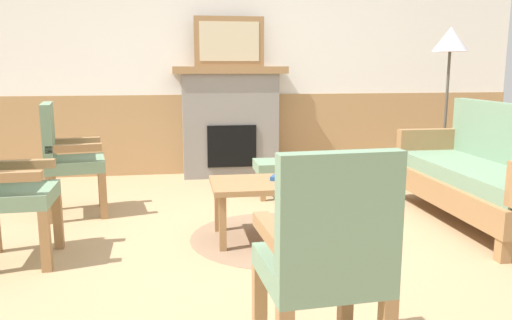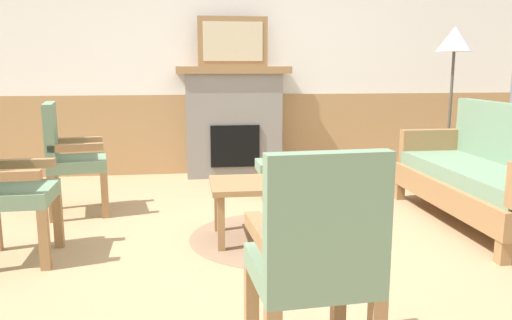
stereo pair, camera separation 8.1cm
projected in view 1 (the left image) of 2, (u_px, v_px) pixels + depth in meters
ground_plane at (263, 241)px, 3.81m from camera, size 14.00×14.00×0.00m
wall_back at (227, 64)px, 6.10m from camera, size 7.20×0.14×2.70m
fireplace at (230, 121)px, 5.97m from camera, size 1.30×0.44×1.28m
framed_picture at (229, 41)px, 5.81m from camera, size 0.80×0.04×0.56m
couch at (482, 176)px, 4.20m from camera, size 0.70×1.80×0.98m
coffee_table at (276, 188)px, 3.81m from camera, size 0.96×0.56×0.44m
round_rug at (275, 237)px, 3.88m from camera, size 1.30×1.30×0.01m
book_on_table at (286, 178)px, 3.83m from camera, size 0.25×0.21×0.03m
footstool at (275, 169)px, 5.05m from camera, size 0.40×0.40×0.36m
armchair_near_fireplace at (66, 154)px, 4.38m from camera, size 0.55×0.55×0.98m
armchair_by_window_left at (2, 183)px, 3.30m from camera, size 0.50×0.50×0.98m
armchair_front_left at (326, 255)px, 2.05m from camera, size 0.51×0.51×0.98m
floor_lamp_by_couch at (450, 50)px, 5.25m from camera, size 0.36×0.36×1.68m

